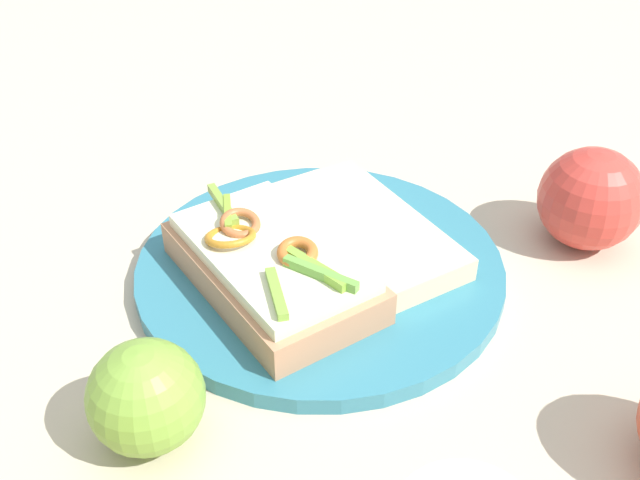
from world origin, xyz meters
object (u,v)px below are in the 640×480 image
object	(u,v)px
bread_slice_side	(367,232)
apple_3	(591,199)
plate	(320,268)
apple_0	(146,397)
sandwich	(269,263)

from	to	relation	value
bread_slice_side	apple_3	size ratio (longest dim) A/B	2.07
plate	bread_slice_side	distance (m)	0.05
plate	apple_0	xyz separation A→B (m)	(-0.06, 0.17, 0.03)
sandwich	apple_3	world-z (taller)	apple_3
sandwich	apple_0	size ratio (longest dim) A/B	2.51
plate	sandwich	size ratio (longest dim) A/B	1.61
sandwich	apple_3	distance (m)	0.26
bread_slice_side	apple_0	xyz separation A→B (m)	(-0.05, 0.22, 0.01)
plate	sandwich	world-z (taller)	sandwich
plate	sandwich	xyz separation A→B (m)	(0.00, 0.04, 0.02)
plate	bread_slice_side	bearing A→B (deg)	-95.05
plate	apple_0	world-z (taller)	apple_0
bread_slice_side	plate	bearing A→B (deg)	92.85
bread_slice_side	apple_0	bearing A→B (deg)	111.51
sandwich	plate	bearing A→B (deg)	-89.74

